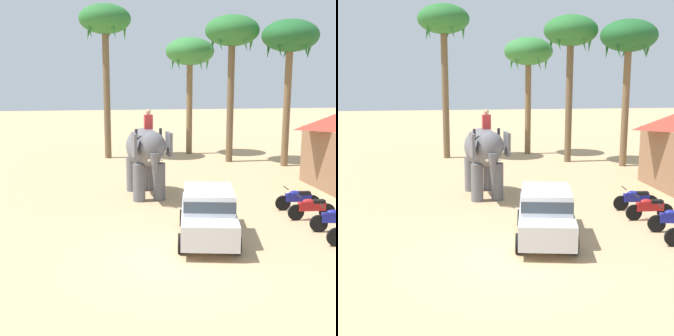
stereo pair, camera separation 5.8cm
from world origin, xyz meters
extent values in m
plane|color=tan|center=(0.00, 0.00, 0.00)|extent=(120.00, 120.00, 0.00)
cube|color=#B7BABF|center=(1.32, 1.67, 0.68)|extent=(2.44, 4.35, 0.76)
cube|color=#B7BABF|center=(1.30, 1.57, 1.38)|extent=(1.93, 2.36, 0.64)
cube|color=#2D3842|center=(1.30, 1.57, 1.38)|extent=(1.95, 2.38, 0.35)
cylinder|color=black|center=(0.72, 3.08, 0.30)|extent=(0.29, 0.62, 0.60)
cylinder|color=black|center=(2.39, 2.76, 0.30)|extent=(0.29, 0.62, 0.60)
cylinder|color=black|center=(0.24, 0.58, 0.30)|extent=(0.29, 0.62, 0.60)
cylinder|color=black|center=(1.91, 0.26, 0.30)|extent=(0.29, 0.62, 0.60)
ellipsoid|color=slate|center=(-0.18, 7.61, 2.15)|extent=(1.88, 3.24, 1.70)
cylinder|color=slate|center=(0.35, 6.72, 0.80)|extent=(0.52, 0.52, 1.60)
cylinder|color=slate|center=(-0.53, 6.64, 0.80)|extent=(0.52, 0.52, 1.60)
cylinder|color=slate|center=(0.18, 8.57, 0.80)|extent=(0.52, 0.52, 1.60)
cylinder|color=slate|center=(-0.70, 8.49, 0.80)|extent=(0.52, 0.52, 1.60)
ellipsoid|color=slate|center=(-0.02, 5.98, 2.45)|extent=(1.19, 1.10, 1.20)
cube|color=slate|center=(0.68, 6.15, 2.50)|extent=(0.19, 0.81, 0.96)
cube|color=slate|center=(-0.75, 6.02, 2.50)|extent=(0.19, 0.81, 0.96)
cone|color=slate|center=(0.02, 5.54, 1.45)|extent=(0.39, 0.39, 1.60)
cone|color=beige|center=(0.27, 5.61, 1.95)|extent=(0.17, 0.57, 0.21)
cone|color=beige|center=(-0.25, 5.56, 1.95)|extent=(0.17, 0.57, 0.21)
cube|color=red|center=(-0.10, 6.76, 3.35)|extent=(0.36, 0.27, 0.60)
sphere|color=tan|center=(-0.10, 6.76, 3.77)|extent=(0.22, 0.22, 0.22)
cylinder|color=#333338|center=(0.42, 6.80, 2.80)|extent=(0.12, 0.12, 0.55)
cylinder|color=#333338|center=(-0.61, 6.71, 2.80)|extent=(0.12, 0.12, 0.55)
cylinder|color=black|center=(5.13, 0.42, 0.30)|extent=(0.61, 0.18, 0.60)
cylinder|color=black|center=(5.20, 1.78, 0.30)|extent=(0.61, 0.24, 0.60)
ellipsoid|color=navy|center=(5.64, 1.67, 0.70)|extent=(0.48, 0.34, 0.20)
cylinder|color=black|center=(5.29, 1.76, 0.92)|extent=(0.17, 0.54, 0.04)
cylinder|color=black|center=(4.97, 3.13, 0.30)|extent=(0.60, 0.12, 0.60)
cylinder|color=black|center=(6.17, 3.09, 0.30)|extent=(0.60, 0.12, 0.60)
cube|color=red|center=(5.57, 3.11, 0.52)|extent=(1.03, 0.23, 0.32)
ellipsoid|color=red|center=(5.42, 3.11, 0.70)|extent=(0.45, 0.25, 0.20)
cube|color=black|center=(5.82, 3.10, 0.70)|extent=(0.45, 0.23, 0.12)
cylinder|color=black|center=(5.06, 3.13, 0.92)|extent=(0.06, 0.55, 0.04)
cylinder|color=black|center=(4.99, 4.42, 0.30)|extent=(0.61, 0.14, 0.60)
cylinder|color=black|center=(6.18, 4.34, 0.30)|extent=(0.61, 0.14, 0.60)
cube|color=navy|center=(5.58, 4.38, 0.52)|extent=(1.03, 0.27, 0.32)
ellipsoid|color=navy|center=(5.44, 4.39, 0.70)|extent=(0.46, 0.27, 0.20)
cube|color=black|center=(5.83, 4.36, 0.70)|extent=(0.45, 0.25, 0.12)
cylinder|color=black|center=(5.08, 4.42, 0.92)|extent=(0.08, 0.55, 0.04)
cylinder|color=brown|center=(5.75, 15.08, 3.83)|extent=(0.41, 0.41, 7.65)
ellipsoid|color=#286B2D|center=(5.75, 15.08, 7.85)|extent=(3.20, 3.20, 1.80)
cone|color=#286B2D|center=(6.95, 15.08, 7.35)|extent=(0.40, 0.92, 1.64)
cone|color=#286B2D|center=(6.12, 16.23, 7.35)|extent=(0.91, 0.57, 1.67)
cone|color=#286B2D|center=(4.77, 15.79, 7.35)|extent=(0.73, 0.83, 1.69)
cone|color=#286B2D|center=(4.77, 14.38, 7.35)|extent=(0.73, 0.83, 1.69)
cone|color=#286B2D|center=(6.12, 13.94, 7.35)|extent=(0.91, 0.57, 1.67)
cylinder|color=brown|center=(-1.65, 17.49, 4.23)|extent=(0.42, 0.42, 8.46)
ellipsoid|color=#286B2D|center=(-1.65, 17.49, 8.66)|extent=(3.20, 3.20, 1.80)
cone|color=#286B2D|center=(-0.45, 17.49, 8.16)|extent=(0.40, 0.92, 1.64)
cone|color=#286B2D|center=(-1.28, 18.63, 8.16)|extent=(0.91, 0.57, 1.67)
cone|color=#286B2D|center=(-2.62, 18.19, 8.16)|extent=(0.73, 0.83, 1.69)
cone|color=#286B2D|center=(-2.62, 16.78, 8.16)|extent=(0.73, 0.83, 1.69)
cone|color=#286B2D|center=(-1.28, 16.35, 8.16)|extent=(0.91, 0.57, 1.67)
cylinder|color=brown|center=(3.84, 18.33, 3.30)|extent=(0.40, 0.40, 6.61)
ellipsoid|color=#337A38|center=(3.84, 18.33, 6.81)|extent=(3.20, 3.20, 1.80)
cone|color=#337A38|center=(5.04, 18.33, 6.31)|extent=(0.40, 0.92, 1.64)
cone|color=#337A38|center=(4.21, 19.47, 6.31)|extent=(0.91, 0.57, 1.67)
cone|color=#337A38|center=(2.86, 19.03, 6.31)|extent=(0.73, 0.83, 1.69)
cone|color=#337A38|center=(2.86, 17.62, 6.31)|extent=(0.73, 0.83, 1.69)
cone|color=#337A38|center=(4.21, 17.19, 6.31)|extent=(0.91, 0.57, 1.67)
cylinder|color=brown|center=(8.60, 13.27, 3.62)|extent=(0.41, 0.41, 7.25)
ellipsoid|color=#1E5B28|center=(8.60, 13.27, 7.45)|extent=(3.20, 3.20, 1.80)
cone|color=#1E5B28|center=(9.80, 13.27, 6.95)|extent=(0.40, 0.92, 1.64)
cone|color=#1E5B28|center=(8.97, 14.41, 6.95)|extent=(0.91, 0.57, 1.67)
cone|color=#1E5B28|center=(7.63, 13.98, 6.95)|extent=(0.73, 0.83, 1.69)
cone|color=#1E5B28|center=(7.63, 12.57, 6.95)|extent=(0.73, 0.83, 1.69)
cone|color=#1E5B28|center=(8.97, 12.13, 6.95)|extent=(0.91, 0.57, 1.67)
camera|label=1|loc=(-2.03, -12.47, 5.25)|focal=49.69mm
camera|label=2|loc=(-1.97, -12.48, 5.25)|focal=49.69mm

